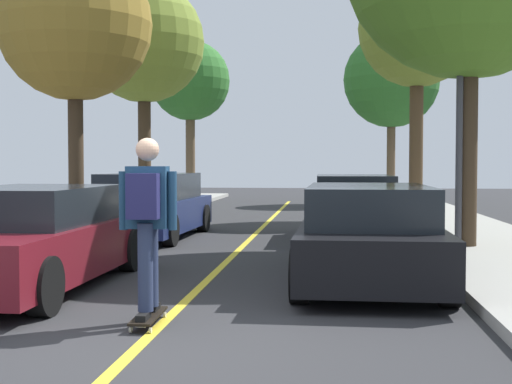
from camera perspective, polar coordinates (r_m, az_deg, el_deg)
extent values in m
plane|color=#2D2D30|center=(6.43, -9.38, -12.18)|extent=(80.00, 80.00, 0.00)
cube|color=gold|center=(10.26, -3.44, -6.66)|extent=(0.12, 39.20, 0.01)
cube|color=maroon|center=(9.46, -18.15, -4.48)|extent=(1.90, 4.53, 0.65)
cube|color=black|center=(9.60, -17.68, -1.01)|extent=(1.67, 2.67, 0.48)
cylinder|color=black|center=(7.72, -16.92, -7.37)|extent=(0.22, 0.64, 0.64)
cylinder|color=black|center=(10.63, -10.29, -4.66)|extent=(0.22, 0.64, 0.64)
cylinder|color=black|center=(11.25, -18.96, -4.36)|extent=(0.22, 0.64, 0.64)
cube|color=navy|center=(15.29, -8.64, -1.81)|extent=(1.98, 4.45, 0.66)
cube|color=black|center=(15.32, -8.59, 0.47)|extent=(1.70, 2.87, 0.56)
cylinder|color=black|center=(13.65, -7.02, -3.10)|extent=(0.24, 0.65, 0.64)
cylinder|color=black|center=(14.18, -13.67, -2.94)|extent=(0.24, 0.65, 0.64)
cylinder|color=black|center=(16.54, -4.33, -2.14)|extent=(0.24, 0.65, 0.64)
cylinder|color=black|center=(16.98, -9.94, -2.05)|extent=(0.24, 0.65, 0.64)
cube|color=black|center=(9.57, 9.12, -4.38)|extent=(1.86, 4.50, 0.63)
cube|color=black|center=(9.50, 9.15, -1.00)|extent=(1.62, 3.00, 0.51)
cylinder|color=black|center=(11.12, 4.49, -4.32)|extent=(0.23, 0.64, 0.64)
cylinder|color=black|center=(11.18, 13.09, -4.34)|extent=(0.23, 0.64, 0.64)
cylinder|color=black|center=(8.08, 3.59, -6.84)|extent=(0.23, 0.64, 0.64)
cylinder|color=black|center=(8.16, 15.46, -6.83)|extent=(0.23, 0.64, 0.64)
cube|color=#38383D|center=(14.99, 7.97, -1.81)|extent=(1.81, 4.42, 0.70)
cube|color=black|center=(14.90, 7.99, 0.44)|extent=(1.58, 2.77, 0.48)
cylinder|color=black|center=(16.48, 4.87, -2.15)|extent=(0.23, 0.64, 0.64)
cylinder|color=black|center=(16.55, 10.55, -2.17)|extent=(0.23, 0.64, 0.64)
cylinder|color=black|center=(13.50, 4.79, -3.15)|extent=(0.23, 0.64, 0.64)
cylinder|color=black|center=(13.58, 11.71, -3.15)|extent=(0.23, 0.64, 0.64)
cylinder|color=#3D2D1E|center=(16.56, -14.48, 3.69)|extent=(0.35, 0.35, 3.76)
sphere|color=olive|center=(16.86, -14.58, 13.18)|extent=(3.52, 3.52, 3.52)
cylinder|color=#3D2D1E|center=(22.30, -9.08, 3.64)|extent=(0.40, 0.40, 3.98)
sphere|color=olive|center=(22.62, -9.13, 12.01)|extent=(3.79, 3.79, 3.79)
cylinder|color=brown|center=(29.45, -5.38, 3.49)|extent=(0.39, 0.39, 4.14)
sphere|color=#2D6B28|center=(29.65, -5.40, 9.04)|extent=(3.33, 3.33, 3.33)
cylinder|color=#3D2D1E|center=(13.00, 16.88, 4.73)|extent=(0.34, 0.34, 4.07)
cylinder|color=#4C3823|center=(20.26, 12.93, 3.94)|extent=(0.38, 0.38, 4.11)
sphere|color=olive|center=(20.60, 13.01, 12.90)|extent=(3.30, 3.30, 3.30)
cylinder|color=brown|center=(28.15, 10.95, 3.08)|extent=(0.33, 0.33, 3.71)
sphere|color=#2D6B28|center=(28.35, 11.00, 8.99)|extent=(3.77, 3.77, 3.77)
cylinder|color=#38383D|center=(12.89, 16.30, 8.74)|extent=(0.12, 0.12, 5.85)
cube|color=black|center=(7.14, -8.76, -9.94)|extent=(0.25, 0.85, 0.02)
cylinder|color=beige|center=(7.50, -8.89, -9.85)|extent=(0.03, 0.06, 0.06)
cylinder|color=beige|center=(7.46, -7.45, -9.91)|extent=(0.03, 0.06, 0.06)
cylinder|color=beige|center=(6.85, -10.19, -11.02)|extent=(0.03, 0.06, 0.06)
cylinder|color=beige|center=(6.81, -8.61, -11.10)|extent=(0.03, 0.06, 0.06)
cube|color=#99999E|center=(7.47, -8.18, -9.58)|extent=(0.10, 0.04, 0.02)
cube|color=#99999E|center=(6.82, -9.40, -10.73)|extent=(0.10, 0.04, 0.02)
cube|color=black|center=(7.34, -8.38, -9.26)|extent=(0.11, 0.26, 0.06)
cube|color=black|center=(6.92, -9.17, -9.98)|extent=(0.11, 0.26, 0.06)
cylinder|color=#283351|center=(7.17, -8.57, -5.80)|extent=(0.15, 0.15, 0.86)
cylinder|color=#283351|center=(6.93, -9.01, -6.08)|extent=(0.15, 0.15, 0.86)
cube|color=navy|center=(6.99, -8.82, -0.43)|extent=(0.41, 0.23, 0.61)
sphere|color=tan|center=(6.98, -8.85, 3.44)|extent=(0.23, 0.23, 0.23)
cylinder|color=navy|center=(7.05, -10.76, -0.69)|extent=(0.09, 0.09, 0.58)
cylinder|color=navy|center=(6.94, -6.85, -0.71)|extent=(0.09, 0.09, 0.58)
cube|color=#1E1E4C|center=(6.79, -9.20, -0.34)|extent=(0.31, 0.19, 0.44)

